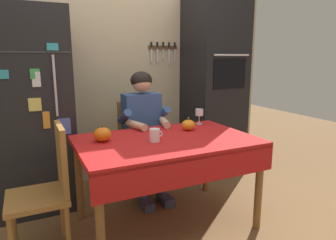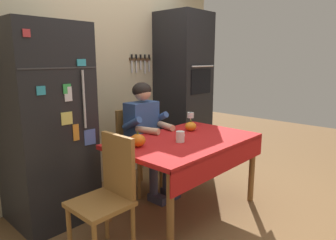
{
  "view_description": "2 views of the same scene",
  "coord_description": "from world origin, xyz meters",
  "px_view_note": "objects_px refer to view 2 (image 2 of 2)",
  "views": [
    {
      "loc": [
        -0.99,
        -2.01,
        1.39
      ],
      "look_at": [
        0.06,
        0.19,
        0.87
      ],
      "focal_mm": 32.17,
      "sensor_mm": 36.0,
      "label": 1
    },
    {
      "loc": [
        -2.15,
        -1.65,
        1.49
      ],
      "look_at": [
        -0.12,
        0.22,
        0.93
      ],
      "focal_mm": 31.97,
      "sensor_mm": 36.0,
      "label": 2
    }
  ],
  "objects_px": {
    "refrigerator": "(46,125)",
    "dining_table": "(187,148)",
    "chair_left_side": "(108,191)",
    "coffee_mug": "(180,137)",
    "pumpkin_medium": "(191,126)",
    "wine_glass": "(190,116)",
    "pumpkin_large": "(138,140)",
    "seated_person": "(146,129)",
    "chair_behind_person": "(135,146)",
    "wall_oven": "(183,91)"
  },
  "relations": [
    {
      "from": "dining_table",
      "to": "seated_person",
      "type": "distance_m",
      "value": 0.61
    },
    {
      "from": "wall_oven",
      "to": "chair_left_side",
      "type": "xyz_separation_m",
      "value": [
        -1.95,
        -0.89,
        -0.54
      ]
    },
    {
      "from": "seated_person",
      "to": "pumpkin_large",
      "type": "relative_size",
      "value": 9.12
    },
    {
      "from": "dining_table",
      "to": "wine_glass",
      "type": "bearing_deg",
      "value": 35.45
    },
    {
      "from": "seated_person",
      "to": "pumpkin_large",
      "type": "distance_m",
      "value": 0.68
    },
    {
      "from": "pumpkin_large",
      "to": "seated_person",
      "type": "bearing_deg",
      "value": 40.58
    },
    {
      "from": "coffee_mug",
      "to": "seated_person",
      "type": "bearing_deg",
      "value": 76.37
    },
    {
      "from": "pumpkin_medium",
      "to": "wine_glass",
      "type": "bearing_deg",
      "value": 39.03
    },
    {
      "from": "chair_left_side",
      "to": "pumpkin_medium",
      "type": "bearing_deg",
      "value": 7.56
    },
    {
      "from": "dining_table",
      "to": "wine_glass",
      "type": "relative_size",
      "value": 9.46
    },
    {
      "from": "seated_person",
      "to": "pumpkin_medium",
      "type": "distance_m",
      "value": 0.49
    },
    {
      "from": "refrigerator",
      "to": "pumpkin_large",
      "type": "xyz_separation_m",
      "value": [
        0.47,
        -0.72,
        -0.1
      ]
    },
    {
      "from": "pumpkin_medium",
      "to": "chair_behind_person",
      "type": "bearing_deg",
      "value": 113.58
    },
    {
      "from": "refrigerator",
      "to": "dining_table",
      "type": "xyz_separation_m",
      "value": [
        0.95,
        -0.88,
        -0.24
      ]
    },
    {
      "from": "refrigerator",
      "to": "coffee_mug",
      "type": "distance_m",
      "value": 1.23
    },
    {
      "from": "refrigerator",
      "to": "dining_table",
      "type": "relative_size",
      "value": 1.29
    },
    {
      "from": "refrigerator",
      "to": "pumpkin_large",
      "type": "relative_size",
      "value": 13.19
    },
    {
      "from": "chair_left_side",
      "to": "coffee_mug",
      "type": "height_order",
      "value": "chair_left_side"
    },
    {
      "from": "dining_table",
      "to": "pumpkin_large",
      "type": "height_order",
      "value": "pumpkin_large"
    },
    {
      "from": "dining_table",
      "to": "wine_glass",
      "type": "distance_m",
      "value": 0.67
    },
    {
      "from": "coffee_mug",
      "to": "pumpkin_large",
      "type": "relative_size",
      "value": 0.78
    },
    {
      "from": "dining_table",
      "to": "chair_behind_person",
      "type": "bearing_deg",
      "value": 87.4
    },
    {
      "from": "wine_glass",
      "to": "coffee_mug",
      "type": "bearing_deg",
      "value": -148.81
    },
    {
      "from": "seated_person",
      "to": "wine_glass",
      "type": "relative_size",
      "value": 8.42
    },
    {
      "from": "dining_table",
      "to": "wine_glass",
      "type": "height_order",
      "value": "wine_glass"
    },
    {
      "from": "chair_left_side",
      "to": "pumpkin_medium",
      "type": "relative_size",
      "value": 7.69
    },
    {
      "from": "refrigerator",
      "to": "wall_oven",
      "type": "relative_size",
      "value": 0.86
    },
    {
      "from": "coffee_mug",
      "to": "dining_table",
      "type": "bearing_deg",
      "value": 6.86
    },
    {
      "from": "wall_oven",
      "to": "seated_person",
      "type": "bearing_deg",
      "value": -162.54
    },
    {
      "from": "pumpkin_large",
      "to": "dining_table",
      "type": "bearing_deg",
      "value": -18.91
    },
    {
      "from": "pumpkin_large",
      "to": "refrigerator",
      "type": "bearing_deg",
      "value": 123.27
    },
    {
      "from": "seated_person",
      "to": "pumpkin_large",
      "type": "height_order",
      "value": "seated_person"
    },
    {
      "from": "refrigerator",
      "to": "seated_person",
      "type": "relative_size",
      "value": 1.45
    },
    {
      "from": "wine_glass",
      "to": "pumpkin_large",
      "type": "height_order",
      "value": "wine_glass"
    },
    {
      "from": "dining_table",
      "to": "coffee_mug",
      "type": "distance_m",
      "value": 0.18
    },
    {
      "from": "chair_behind_person",
      "to": "seated_person",
      "type": "xyz_separation_m",
      "value": [
        -0.0,
        -0.19,
        0.23
      ]
    },
    {
      "from": "seated_person",
      "to": "coffee_mug",
      "type": "xyz_separation_m",
      "value": [
        -0.15,
        -0.62,
        0.05
      ]
    },
    {
      "from": "chair_left_side",
      "to": "chair_behind_person",
      "type": "bearing_deg",
      "value": 39.09
    },
    {
      "from": "coffee_mug",
      "to": "wine_glass",
      "type": "distance_m",
      "value": 0.74
    },
    {
      "from": "coffee_mug",
      "to": "pumpkin_large",
      "type": "xyz_separation_m",
      "value": [
        -0.36,
        0.18,
        0.01
      ]
    },
    {
      "from": "chair_behind_person",
      "to": "pumpkin_large",
      "type": "bearing_deg",
      "value": -129.25
    },
    {
      "from": "dining_table",
      "to": "pumpkin_medium",
      "type": "height_order",
      "value": "pumpkin_medium"
    },
    {
      "from": "refrigerator",
      "to": "pumpkin_medium",
      "type": "bearing_deg",
      "value": -29.01
    },
    {
      "from": "chair_behind_person",
      "to": "pumpkin_large",
      "type": "distance_m",
      "value": 0.86
    },
    {
      "from": "wall_oven",
      "to": "seated_person",
      "type": "relative_size",
      "value": 1.69
    },
    {
      "from": "pumpkin_medium",
      "to": "chair_left_side",
      "type": "bearing_deg",
      "value": -172.44
    },
    {
      "from": "pumpkin_medium",
      "to": "pumpkin_large",
      "type": "bearing_deg",
      "value": -178.0
    },
    {
      "from": "chair_behind_person",
      "to": "wine_glass",
      "type": "bearing_deg",
      "value": -41.24
    },
    {
      "from": "wine_glass",
      "to": "pumpkin_large",
      "type": "distance_m",
      "value": 1.02
    },
    {
      "from": "pumpkin_large",
      "to": "pumpkin_medium",
      "type": "relative_size",
      "value": 1.13
    }
  ]
}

